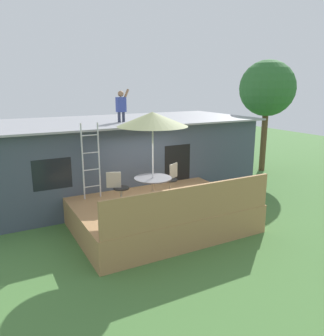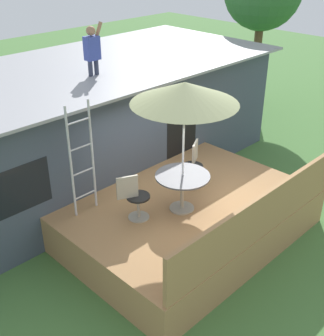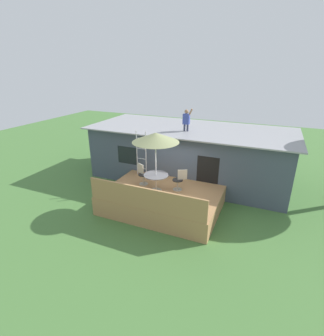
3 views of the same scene
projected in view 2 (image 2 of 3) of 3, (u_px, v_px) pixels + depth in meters
ground_plane at (187, 234)px, 9.29m from camera, size 40.00×40.00×0.00m
house at (79, 125)px, 10.88m from camera, size 10.50×4.50×2.78m
deck at (188, 218)px, 9.10m from camera, size 4.81×3.43×0.80m
deck_railing at (261, 216)px, 7.67m from camera, size 4.71×0.08×0.90m
patio_table at (182, 183)px, 8.42m from camera, size 1.04×1.04×0.74m
patio_umbrella at (185, 93)px, 7.59m from camera, size 1.90×1.90×2.54m
step_ladder at (82, 160)px, 8.13m from camera, size 0.52×0.04×2.20m
person_figure at (92, 47)px, 9.49m from camera, size 0.47×0.20×1.11m
patio_chair_left at (134, 197)px, 8.20m from camera, size 0.59×0.44×0.92m
patio_chair_right at (193, 165)px, 9.33m from camera, size 0.58×0.44×0.92m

